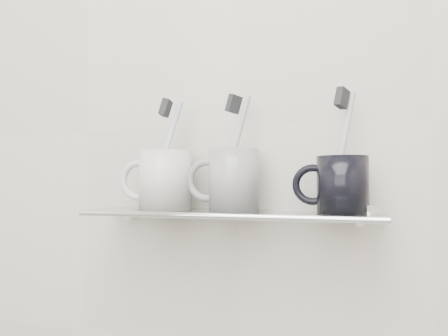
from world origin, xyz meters
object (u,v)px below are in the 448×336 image
at_px(shelf_glass, 229,214).
at_px(mug_left, 165,180).
at_px(mug_center, 234,180).
at_px(mug_right, 343,185).

height_order(shelf_glass, mug_left, mug_left).
bearing_deg(shelf_glass, mug_left, 177.60).
xyz_separation_m(mug_center, mug_right, (0.18, 0.00, -0.01)).
xyz_separation_m(shelf_glass, mug_right, (0.18, 0.00, 0.05)).
distance_m(mug_left, mug_center, 0.13).
relative_size(mug_left, mug_center, 1.00).
relative_size(mug_center, mug_right, 1.16).
bearing_deg(mug_center, mug_left, 157.80).
height_order(mug_center, mug_right, mug_center).
bearing_deg(mug_left, mug_center, 21.42).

